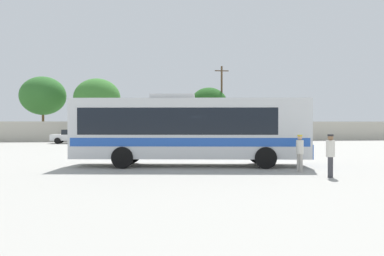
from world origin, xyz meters
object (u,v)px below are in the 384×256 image
Objects in this scene: attendant_by_bus_door at (300,151)px; parked_car_leftmost_white at (72,136)px; parked_car_third_silver at (178,136)px; roadside_tree_midright at (209,103)px; passenger_waiting_on_apron at (330,153)px; utility_pole_near at (222,102)px; roadside_tree_left at (43,96)px; parked_car_rightmost_dark_blue at (243,135)px; coach_bus_silver_blue at (187,128)px; parked_car_second_grey at (129,136)px; roadside_tree_midleft at (97,98)px.

attendant_by_bus_door reaches higher than parked_car_leftmost_white.
roadside_tree_midright is (4.59, 7.92, 3.96)m from parked_car_third_silver.
passenger_waiting_on_apron is at bearing -75.84° from attendant_by_bus_door.
passenger_waiting_on_apron is 36.61m from roadside_tree_midright.
utility_pole_near reaches higher than roadside_tree_left.
passenger_waiting_on_apron is (0.50, -1.96, 0.04)m from attendant_by_bus_door.
parked_car_third_silver is 7.32m from parked_car_rightmost_dark_blue.
roadside_tree_left is (-17.02, 10.78, 4.96)m from parked_car_third_silver.
roadside_tree_midright reaches higher than coach_bus_silver_blue.
attendant_by_bus_door is at bearing -31.85° from coach_bus_silver_blue.
passenger_waiting_on_apron is 28.75m from parked_car_third_silver.
parked_car_third_silver is at bearing -120.12° from roadside_tree_midright.
parked_car_rightmost_dark_blue is 9.04m from roadside_tree_midright.
parked_car_rightmost_dark_blue reaches higher than parked_car_third_silver.
coach_bus_silver_blue is at bearing -80.24° from parked_car_second_grey.
coach_bus_silver_blue is 7.24× the size of attendant_by_bus_door.
utility_pole_near reaches higher than roadside_tree_midleft.
coach_bus_silver_blue is 2.85× the size of parked_car_second_grey.
attendant_by_bus_door is at bearing -71.47° from parked_car_second_grey.
roadside_tree_left is 1.06× the size of roadside_tree_midleft.
parked_car_rightmost_dark_blue is at bearing 3.59° from parked_car_second_grey.
parked_car_third_silver is (11.31, 0.01, -0.00)m from parked_car_leftmost_white.
roadside_tree_left is (-5.71, 10.79, 4.95)m from parked_car_leftmost_white.
coach_bus_silver_blue is at bearing 148.15° from attendant_by_bus_door.
utility_pole_near is at bearing 99.49° from parked_car_rightmost_dark_blue.
attendant_by_bus_door is 0.95× the size of passenger_waiting_on_apron.
roadside_tree_midright is at bearing -7.54° from roadside_tree_left.
passenger_waiting_on_apron is 38.97m from roadside_tree_midleft.
utility_pole_near reaches higher than parked_car_third_silver.
roadside_tree_midleft is at bearing 117.50° from parked_car_second_grey.
roadside_tree_midleft reaches higher than parked_car_leftmost_white.
roadside_tree_midright is at bearing 109.56° from parked_car_rightmost_dark_blue.
passenger_waiting_on_apron reaches higher than parked_car_second_grey.
parked_car_rightmost_dark_blue is at bearing 81.61° from attendant_by_bus_door.
roadside_tree_midleft is at bearing 110.47° from passenger_waiting_on_apron.
parked_car_third_silver is at bearing 0.06° from parked_car_leftmost_white.
parked_car_second_grey is 13.63m from roadside_tree_midright.
coach_bus_silver_blue is at bearing 136.85° from passenger_waiting_on_apron.
utility_pole_near is at bearing 22.40° from parked_car_leftmost_white.
parked_car_rightmost_dark_blue is (18.63, 0.27, 0.02)m from parked_car_leftmost_white.
passenger_waiting_on_apron is at bearing -93.68° from utility_pole_near.
roadside_tree_midright reaches higher than parked_car_rightmost_dark_blue.
parked_car_rightmost_dark_blue is 0.45× the size of utility_pole_near.
parked_car_second_grey and parked_car_rightmost_dark_blue have the same top height.
roadside_tree_left is at bearing 118.66° from attendant_by_bus_door.
attendant_by_bus_door is 0.24× the size of roadside_tree_midright.
utility_pole_near is at bearing -8.80° from roadside_tree_left.
parked_car_third_silver is (5.34, 0.54, -0.02)m from parked_car_second_grey.
coach_bus_silver_blue is 6.91× the size of passenger_waiting_on_apron.
parked_car_second_grey is 10.41m from roadside_tree_midleft.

